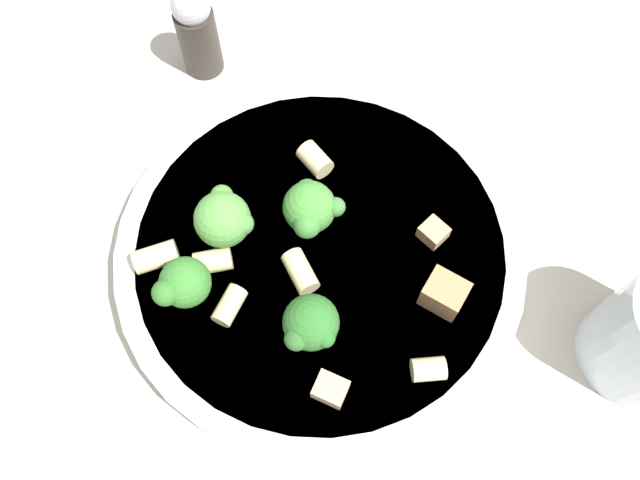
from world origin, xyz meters
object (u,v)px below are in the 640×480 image
(rigatoni_2, at_px, (156,257))
(rigatoni_5, at_px, (296,269))
(rigatoni_4, at_px, (213,261))
(pasta_bowl, at_px, (320,253))
(broccoli_floret_0, at_px, (311,324))
(rigatoni_0, at_px, (229,305))
(pepper_shaker, at_px, (197,30))
(rigatoni_1, at_px, (428,369))
(rigatoni_3, at_px, (315,160))
(chicken_chunk_1, at_px, (444,294))
(chicken_chunk_2, at_px, (331,389))
(broccoli_floret_1, at_px, (224,219))
(broccoli_floret_3, at_px, (182,284))
(chicken_chunk_0, at_px, (433,232))
(broccoli_floret_2, at_px, (310,208))

(rigatoni_2, bearing_deg, rigatoni_5, 115.35)
(rigatoni_4, distance_m, rigatoni_5, 0.06)
(pasta_bowl, bearing_deg, rigatoni_4, -47.94)
(broccoli_floret_0, height_order, rigatoni_4, broccoli_floret_0)
(rigatoni_0, distance_m, pepper_shaker, 0.23)
(rigatoni_1, distance_m, rigatoni_3, 0.17)
(rigatoni_2, relative_size, chicken_chunk_1, 1.11)
(rigatoni_2, xyz_separation_m, chicken_chunk_2, (0.02, 0.14, -0.00))
(rigatoni_0, xyz_separation_m, rigatoni_1, (-0.03, 0.13, 0.00))
(pasta_bowl, xyz_separation_m, rigatoni_5, (0.03, -0.00, 0.02))
(broccoli_floret_1, xyz_separation_m, rigatoni_4, (0.02, 0.01, -0.02))
(broccoli_floret_3, height_order, rigatoni_0, broccoli_floret_3)
(rigatoni_4, xyz_separation_m, pepper_shaker, (-0.16, -0.12, 0.00))
(rigatoni_3, bearing_deg, pasta_bowl, 33.81)
(rigatoni_2, relative_size, rigatoni_3, 1.22)
(rigatoni_3, distance_m, chicken_chunk_2, 0.16)
(chicken_chunk_0, xyz_separation_m, chicken_chunk_2, (0.13, -0.01, 0.00))
(broccoli_floret_0, relative_size, chicken_chunk_0, 2.33)
(broccoli_floret_2, bearing_deg, rigatoni_2, -43.13)
(rigatoni_0, xyz_separation_m, chicken_chunk_0, (-0.12, 0.09, -0.00))
(pasta_bowl, xyz_separation_m, chicken_chunk_0, (-0.05, 0.06, 0.02))
(chicken_chunk_2, bearing_deg, rigatoni_5, -133.47)
(rigatoni_5, bearing_deg, broccoli_floret_1, -90.82)
(pasta_bowl, relative_size, rigatoni_4, 11.46)
(broccoli_floret_0, bearing_deg, rigatoni_5, -135.60)
(rigatoni_2, xyz_separation_m, rigatoni_3, (-0.12, 0.05, 0.00))
(rigatoni_0, bearing_deg, broccoli_floret_2, 171.45)
(rigatoni_4, relative_size, chicken_chunk_0, 1.45)
(broccoli_floret_2, relative_size, chicken_chunk_2, 1.99)
(chicken_chunk_2, bearing_deg, rigatoni_4, -106.81)
(chicken_chunk_2, bearing_deg, broccoli_floret_3, -93.09)
(pepper_shaker, bearing_deg, broccoli_floret_1, 41.85)
(pasta_bowl, distance_m, rigatoni_4, 0.08)
(rigatoni_0, height_order, chicken_chunk_2, same)
(rigatoni_1, relative_size, pepper_shaker, 0.25)
(chicken_chunk_2, bearing_deg, broccoli_floret_0, -131.11)
(rigatoni_1, xyz_separation_m, rigatoni_2, (0.03, -0.19, 0.00))
(broccoli_floret_1, distance_m, chicken_chunk_2, 0.13)
(broccoli_floret_3, bearing_deg, chicken_chunk_0, 135.76)
(broccoli_floret_3, relative_size, chicken_chunk_0, 2.31)
(rigatoni_3, distance_m, pepper_shaker, 0.15)
(broccoli_floret_2, bearing_deg, pepper_shaker, -120.29)
(rigatoni_2, xyz_separation_m, chicken_chunk_0, (-0.11, 0.15, -0.00))
(rigatoni_0, distance_m, chicken_chunk_2, 0.08)
(rigatoni_0, relative_size, rigatoni_1, 1.23)
(broccoli_floret_3, relative_size, chicken_chunk_2, 2.01)
(rigatoni_1, bearing_deg, rigatoni_4, -87.00)
(rigatoni_4, distance_m, chicken_chunk_0, 0.15)
(broccoli_floret_0, bearing_deg, pasta_bowl, -154.70)
(rigatoni_4, height_order, chicken_chunk_2, rigatoni_4)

